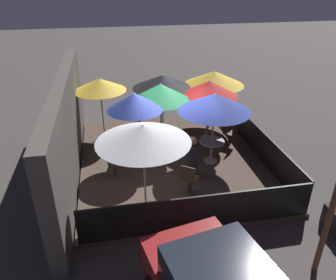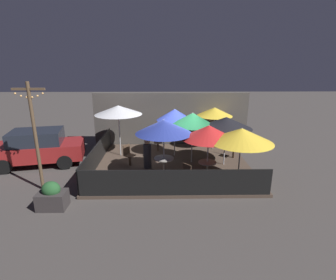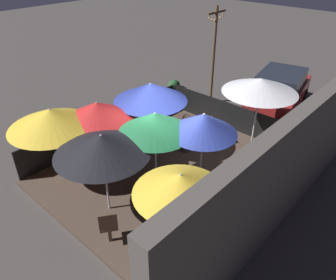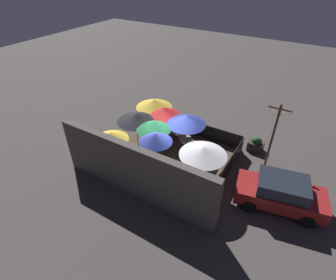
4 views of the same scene
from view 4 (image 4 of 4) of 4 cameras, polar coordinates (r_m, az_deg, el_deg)
ground_plane at (r=15.23m, az=0.24°, el=-4.17°), size 60.00×60.00×0.00m
patio_deck at (r=15.19m, az=0.24°, el=-4.00°), size 6.80×5.88×0.12m
building_wall at (r=12.32m, az=-7.43°, el=-6.85°), size 8.40×0.36×2.96m
fence_front at (r=16.96m, az=5.29°, el=2.73°), size 6.60×0.05×0.95m
fence_side_left at (r=13.84m, az=12.32°, el=-6.76°), size 0.05×5.68×0.95m
patio_umbrella_0 at (r=15.76m, az=-0.83°, el=6.24°), size 2.03×2.03×2.18m
patio_umbrella_1 at (r=14.71m, az=4.04°, el=4.43°), size 2.22×2.22×2.31m
patio_umbrella_2 at (r=15.22m, az=-6.98°, el=4.91°), size 2.24×2.24×2.18m
patio_umbrella_3 at (r=12.04m, az=7.71°, el=-2.44°), size 2.23×2.23×2.47m
patio_umbrella_4 at (r=13.22m, az=-2.71°, el=0.59°), size 1.73×1.73×2.31m
patio_umbrella_5 at (r=14.22m, az=-3.19°, el=3.24°), size 1.90×1.90×2.30m
patio_umbrella_6 at (r=13.73m, az=-12.39°, el=0.82°), size 1.85×1.85×2.20m
patio_umbrella_7 at (r=16.67m, az=-3.05°, el=7.98°), size 2.29×2.29×2.19m
dining_table_0 at (r=16.47m, az=-0.79°, el=2.12°), size 0.71×0.71×0.71m
dining_table_1 at (r=15.50m, az=3.82°, el=-0.18°), size 0.80×0.80×0.75m
patio_chair_0 at (r=13.31m, az=-1.48°, el=-7.74°), size 0.44×0.44×0.90m
patio_chair_1 at (r=14.23m, az=7.25°, el=-4.58°), size 0.56×0.56×0.93m
patio_chair_2 at (r=15.79m, az=-10.60°, el=-0.28°), size 0.56×0.56×0.96m
patio_chair_3 at (r=16.66m, az=2.71°, el=2.32°), size 0.56×0.56×0.93m
patron_0 at (r=14.64m, az=4.77°, el=-2.55°), size 0.39×0.39×1.32m
planter_box at (r=16.54m, az=18.59°, el=-0.96°), size 0.90×0.63×0.93m
light_post at (r=14.38m, az=21.91°, el=1.10°), size 1.10×0.12×3.94m
parked_car_0 at (r=13.18m, az=23.29°, el=-10.53°), size 4.18×2.44×1.62m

